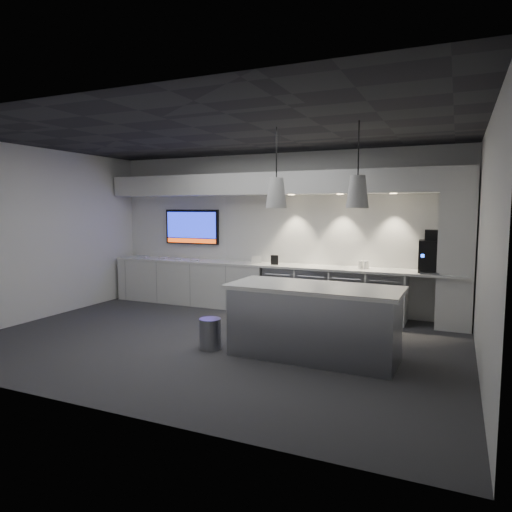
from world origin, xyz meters
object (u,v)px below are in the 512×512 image
at_px(wall_tv, 192,227).
at_px(island, 314,321).
at_px(bin, 210,334).
at_px(coffee_machine, 431,255).

xyz_separation_m(wall_tv, island, (3.43, -2.57, -1.08)).
distance_m(bin, coffee_machine, 3.85).
distance_m(wall_tv, island, 4.42).
distance_m(island, bin, 1.46).
xyz_separation_m(island, bin, (-1.41, -0.25, -0.27)).
bearing_deg(wall_tv, island, -36.83).
relative_size(bin, coffee_machine, 0.61).
xyz_separation_m(island, coffee_machine, (1.29, 2.32, 0.71)).
xyz_separation_m(wall_tv, bin, (2.02, -2.82, -1.35)).
bearing_deg(coffee_machine, island, -122.09).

